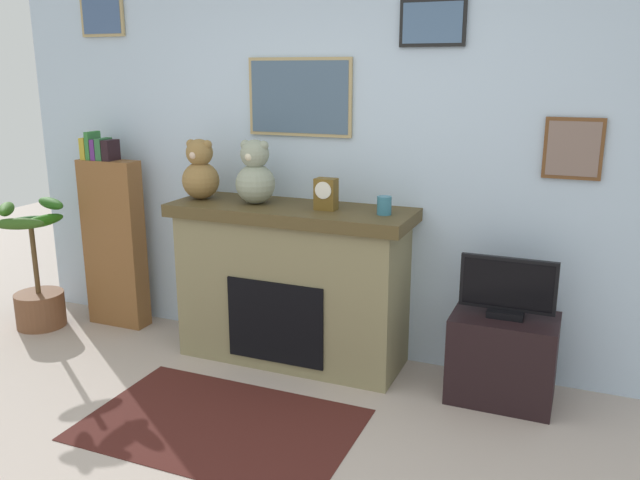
{
  "coord_description": "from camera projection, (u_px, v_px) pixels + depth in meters",
  "views": [
    {
      "loc": [
        1.37,
        -1.96,
        1.87
      ],
      "look_at": [
        -0.15,
        1.69,
        0.83
      ],
      "focal_mm": 36.59,
      "sensor_mm": 36.0,
      "label": 1
    }
  ],
  "objects": [
    {
      "name": "back_wall",
      "position": [
        360.0,
        160.0,
        4.19
      ],
      "size": [
        5.2,
        0.15,
        2.6
      ],
      "color": "silver",
      "rests_on": "ground_plane"
    },
    {
      "name": "fireplace",
      "position": [
        292.0,
        283.0,
        4.23
      ],
      "size": [
        1.57,
        0.57,
        1.04
      ],
      "color": "#847A55",
      "rests_on": "ground_plane"
    },
    {
      "name": "tv_stand",
      "position": [
        502.0,
        358.0,
        3.76
      ],
      "size": [
        0.59,
        0.4,
        0.51
      ],
      "primitive_type": "cube",
      "color": "black",
      "rests_on": "ground_plane"
    },
    {
      "name": "teddy_bear_cream",
      "position": [
        200.0,
        172.0,
        4.29
      ],
      "size": [
        0.25,
        0.25,
        0.4
      ],
      "color": "olive",
      "rests_on": "fireplace"
    },
    {
      "name": "area_rug",
      "position": [
        221.0,
        424.0,
        3.53
      ],
      "size": [
        1.46,
        0.94,
        0.01
      ],
      "primitive_type": "cube",
      "color": "#451C18",
      "rests_on": "ground_plane"
    },
    {
      "name": "teddy_bear_tan",
      "position": [
        255.0,
        175.0,
        4.13
      ],
      "size": [
        0.25,
        0.25,
        0.41
      ],
      "color": "gray",
      "rests_on": "fireplace"
    },
    {
      "name": "mantel_clock",
      "position": [
        326.0,
        194.0,
        3.97
      ],
      "size": [
        0.13,
        0.1,
        0.19
      ],
      "color": "brown",
      "rests_on": "fireplace"
    },
    {
      "name": "television",
      "position": [
        508.0,
        289.0,
        3.65
      ],
      "size": [
        0.53,
        0.14,
        0.35
      ],
      "color": "black",
      "rests_on": "tv_stand"
    },
    {
      "name": "candle_jar",
      "position": [
        384.0,
        205.0,
        3.85
      ],
      "size": [
        0.09,
        0.09,
        0.11
      ],
      "primitive_type": "cylinder",
      "color": "teal",
      "rests_on": "fireplace"
    },
    {
      "name": "potted_plant",
      "position": [
        37.0,
        281.0,
        4.82
      ],
      "size": [
        0.55,
        0.58,
        0.96
      ],
      "color": "brown",
      "rests_on": "ground_plane"
    },
    {
      "name": "bookshelf",
      "position": [
        114.0,
        239.0,
        4.8
      ],
      "size": [
        0.46,
        0.16,
        1.44
      ],
      "color": "brown",
      "rests_on": "ground_plane"
    }
  ]
}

